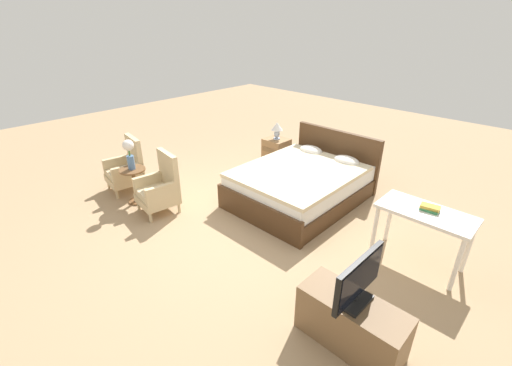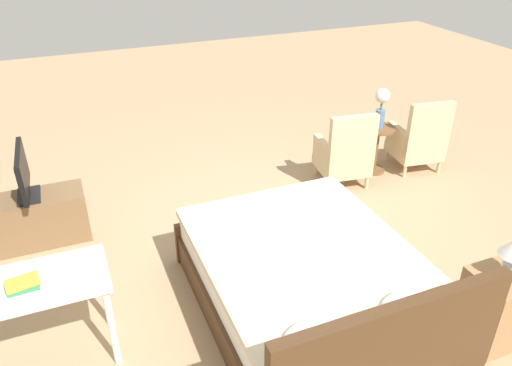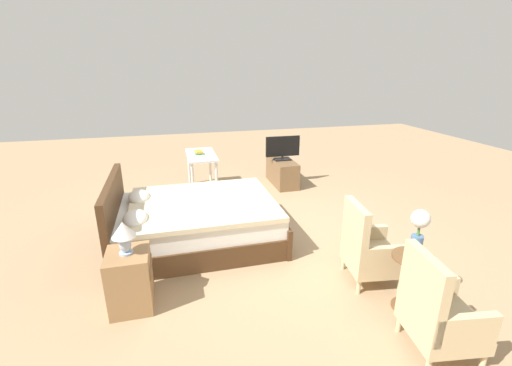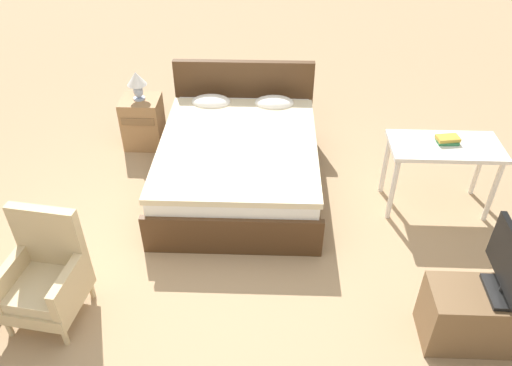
# 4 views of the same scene
# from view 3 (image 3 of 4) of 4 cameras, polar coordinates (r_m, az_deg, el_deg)

# --- Properties ---
(ground_plane) EXTENTS (16.00, 16.00, 0.00)m
(ground_plane) POSITION_cam_3_polar(r_m,az_deg,el_deg) (4.89, 2.37, -8.83)
(ground_plane) COLOR #A38460
(bed) EXTENTS (1.62, 2.13, 0.96)m
(bed) POSITION_cam_3_polar(r_m,az_deg,el_deg) (4.69, -10.29, -6.34)
(bed) COLOR #472D19
(bed) RESTS_ON ground_plane
(armchair_by_window_left) EXTENTS (0.61, 0.61, 0.92)m
(armchair_by_window_left) POSITION_cam_3_polar(r_m,az_deg,el_deg) (3.33, 28.02, -18.60)
(armchair_by_window_left) COLOR #CCB284
(armchair_by_window_left) RESTS_ON ground_plane
(armchair_by_window_right) EXTENTS (0.61, 0.61, 0.92)m
(armchair_by_window_right) POSITION_cam_3_polar(r_m,az_deg,el_deg) (4.00, 18.16, -10.56)
(armchair_by_window_right) COLOR #CCB284
(armchair_by_window_right) RESTS_ON ground_plane
(side_table) EXTENTS (0.40, 0.40, 0.58)m
(side_table) POSITION_cam_3_polar(r_m,az_deg,el_deg) (3.72, 24.39, -13.96)
(side_table) COLOR brown
(side_table) RESTS_ON ground_plane
(flower_vase) EXTENTS (0.17, 0.17, 0.48)m
(flower_vase) POSITION_cam_3_polar(r_m,az_deg,el_deg) (3.49, 25.53, -6.87)
(flower_vase) COLOR #4C709E
(flower_vase) RESTS_ON side_table
(nightstand) EXTENTS (0.44, 0.41, 0.60)m
(nightstand) POSITION_cam_3_polar(r_m,az_deg,el_deg) (3.69, -20.22, -14.94)
(nightstand) COLOR #997047
(nightstand) RESTS_ON ground_plane
(table_lamp) EXTENTS (0.22, 0.22, 0.33)m
(table_lamp) POSITION_cam_3_polar(r_m,az_deg,el_deg) (3.44, -21.21, -7.80)
(table_lamp) COLOR #9EADC6
(table_lamp) RESTS_ON nightstand
(tv_stand) EXTENTS (0.96, 0.40, 0.50)m
(tv_stand) POSITION_cam_3_polar(r_m,az_deg,el_deg) (6.89, 4.37, 1.85)
(tv_stand) COLOR brown
(tv_stand) RESTS_ON ground_plane
(tv_flatscreen) EXTENTS (0.21, 0.68, 0.48)m
(tv_flatscreen) POSITION_cam_3_polar(r_m,az_deg,el_deg) (6.77, 4.47, 5.85)
(tv_flatscreen) COLOR black
(tv_flatscreen) RESTS_ON tv_stand
(vanity_desk) EXTENTS (1.04, 0.52, 0.73)m
(vanity_desk) POSITION_cam_3_polar(r_m,az_deg,el_deg) (6.46, -9.09, 3.87)
(vanity_desk) COLOR silver
(vanity_desk) RESTS_ON ground_plane
(book_stack) EXTENTS (0.22, 0.15, 0.06)m
(book_stack) POSITION_cam_3_polar(r_m,az_deg,el_deg) (6.44, -9.52, 5.06)
(book_stack) COLOR #337A47
(book_stack) RESTS_ON vanity_desk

